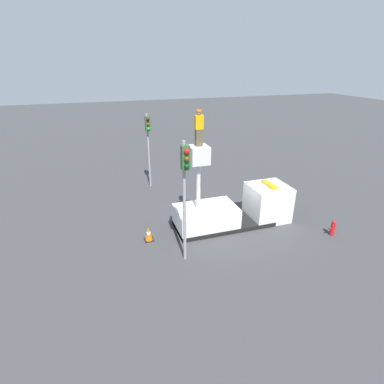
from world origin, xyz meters
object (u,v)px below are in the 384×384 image
object	(u,v)px
bucket_truck	(235,209)
fire_hydrant	(333,228)
worker	(199,128)
traffic_light_across	(148,137)
traffic_light_pole	(185,181)
traffic_cone_rear	(149,234)

from	to	relation	value
bucket_truck	fire_hydrant	distance (m)	5.29
bucket_truck	worker	bearing A→B (deg)	180.00
traffic_light_across	fire_hydrant	distance (m)	13.03
worker	traffic_light_pole	xyz separation A→B (m)	(-1.47, -2.51, -1.62)
worker	traffic_light_across	bearing A→B (deg)	100.70
traffic_cone_rear	fire_hydrant	bearing A→B (deg)	-15.15
bucket_truck	worker	xyz separation A→B (m)	(-2.22, 0.00, 4.75)
bucket_truck	traffic_light_pole	xyz separation A→B (m)	(-3.69, -2.51, 3.13)
bucket_truck	fire_hydrant	world-z (taller)	bucket_truck
bucket_truck	traffic_light_pole	size ratio (longest dim) A/B	1.16
fire_hydrant	bucket_truck	bearing A→B (deg)	147.86
traffic_light_across	traffic_cone_rear	size ratio (longest dim) A/B	6.84
traffic_light_pole	fire_hydrant	distance (m)	8.92
worker	traffic_light_pole	size ratio (longest dim) A/B	0.31
bucket_truck	fire_hydrant	bearing A→B (deg)	-32.14
traffic_light_across	fire_hydrant	bearing A→B (deg)	-50.63
worker	traffic_light_across	size ratio (longest dim) A/B	0.33
fire_hydrant	traffic_cone_rear	world-z (taller)	fire_hydrant
bucket_truck	fire_hydrant	xyz separation A→B (m)	(4.46, -2.80, -0.47)
bucket_truck	traffic_light_across	distance (m)	8.30
traffic_light_across	traffic_cone_rear	xyz separation A→B (m)	(-1.49, -7.17, -3.41)
traffic_light_across	traffic_cone_rear	world-z (taller)	traffic_light_across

